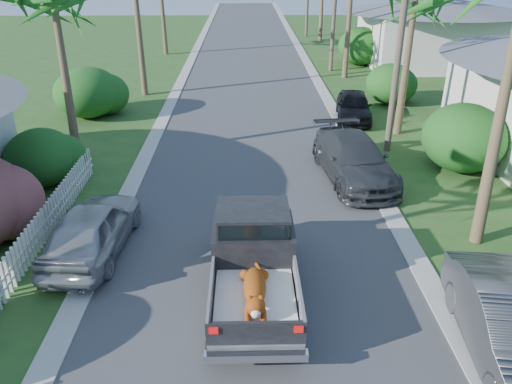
{
  "coord_description": "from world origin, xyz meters",
  "views": [
    {
      "loc": [
        -0.26,
        -6.25,
        7.53
      ],
      "look_at": [
        0.01,
        6.29,
        1.4
      ],
      "focal_mm": 35.0,
      "sensor_mm": 36.0,
      "label": 1
    }
  ],
  "objects_px": {
    "house_right_far": "(432,34)",
    "parked_car_rf": "(354,106)",
    "utility_pole_b": "(401,36)",
    "pickup_truck": "(254,253)",
    "parked_car_ln": "(92,229)",
    "parked_car_rm": "(354,159)"
  },
  "relations": [
    {
      "from": "house_right_far",
      "to": "parked_car_rf",
      "type": "bearing_deg",
      "value": -121.95
    },
    {
      "from": "house_right_far",
      "to": "utility_pole_b",
      "type": "height_order",
      "value": "utility_pole_b"
    },
    {
      "from": "pickup_truck",
      "to": "parked_car_ln",
      "type": "height_order",
      "value": "pickup_truck"
    },
    {
      "from": "pickup_truck",
      "to": "parked_car_rm",
      "type": "distance_m",
      "value": 7.39
    },
    {
      "from": "parked_car_rm",
      "to": "utility_pole_b",
      "type": "bearing_deg",
      "value": 47.93
    },
    {
      "from": "parked_car_rm",
      "to": "parked_car_ln",
      "type": "xyz_separation_m",
      "value": [
        -8.03,
        -4.71,
        -0.02
      ]
    },
    {
      "from": "pickup_truck",
      "to": "parked_car_rf",
      "type": "distance_m",
      "value": 14.28
    },
    {
      "from": "parked_car_rm",
      "to": "utility_pole_b",
      "type": "distance_m",
      "value": 5.17
    },
    {
      "from": "parked_car_ln",
      "to": "utility_pole_b",
      "type": "height_order",
      "value": "utility_pole_b"
    },
    {
      "from": "pickup_truck",
      "to": "parked_car_rf",
      "type": "height_order",
      "value": "pickup_truck"
    },
    {
      "from": "parked_car_ln",
      "to": "parked_car_rm",
      "type": "bearing_deg",
      "value": -145.31
    },
    {
      "from": "pickup_truck",
      "to": "utility_pole_b",
      "type": "bearing_deg",
      "value": 58.25
    },
    {
      "from": "utility_pole_b",
      "to": "house_right_far",
      "type": "bearing_deg",
      "value": 66.48
    },
    {
      "from": "parked_car_rf",
      "to": "parked_car_ln",
      "type": "xyz_separation_m",
      "value": [
        -9.41,
        -11.67,
        0.06
      ]
    },
    {
      "from": "pickup_truck",
      "to": "parked_car_rm",
      "type": "relative_size",
      "value": 0.98
    },
    {
      "from": "parked_car_ln",
      "to": "house_right_far",
      "type": "bearing_deg",
      "value": -121.11
    },
    {
      "from": "parked_car_rf",
      "to": "pickup_truck",
      "type": "bearing_deg",
      "value": -102.9
    },
    {
      "from": "parked_car_rf",
      "to": "house_right_far",
      "type": "bearing_deg",
      "value": 65.97
    },
    {
      "from": "parked_car_rf",
      "to": "utility_pole_b",
      "type": "xyz_separation_m",
      "value": [
        0.62,
        -4.14,
        3.92
      ]
    },
    {
      "from": "pickup_truck",
      "to": "parked_car_ln",
      "type": "relative_size",
      "value": 1.19
    },
    {
      "from": "parked_car_rf",
      "to": "house_right_far",
      "type": "distance_m",
      "value": 15.23
    },
    {
      "from": "pickup_truck",
      "to": "house_right_far",
      "type": "bearing_deg",
      "value": 63.44
    }
  ]
}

